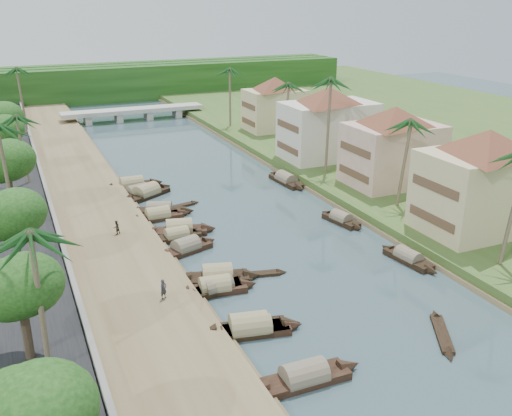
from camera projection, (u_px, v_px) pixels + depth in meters
name	position (u px, v px, depth m)	size (l,w,h in m)	color
ground	(302.00, 264.00, 53.00)	(220.00, 220.00, 0.00)	#354A50
left_bank	(92.00, 214.00, 64.00)	(10.00, 180.00, 0.80)	brown
right_bank	(357.00, 176.00, 77.13)	(16.00, 180.00, 1.20)	#365220
road	(11.00, 223.00, 60.69)	(8.00, 180.00, 1.40)	black
retaining_wall	(52.00, 212.00, 62.08)	(0.40, 180.00, 1.10)	slate
treeline	(107.00, 82.00, 137.46)	(120.00, 14.00, 8.00)	black
bridge	(133.00, 112.00, 114.21)	(28.00, 4.00, 2.40)	#A0A197
building_near	(484.00, 180.00, 56.23)	(14.85, 14.85, 10.20)	#C5B784
building_mid	(393.00, 145.00, 70.43)	(14.11, 14.11, 9.70)	beige
building_far	(328.00, 122.00, 81.98)	(15.59, 15.59, 10.20)	beige
building_distant	(275.00, 103.00, 99.70)	(12.62, 12.62, 9.20)	#C5B784
sampan_0	(304.00, 378.00, 36.48)	(8.50, 2.02, 2.23)	black
sampan_1	(249.00, 328.00, 41.91)	(8.41, 3.40, 2.41)	black
sampan_2	(253.00, 329.00, 41.83)	(7.84, 3.10, 2.05)	black
sampan_3	(218.00, 288.00, 47.75)	(7.27, 2.26, 1.97)	black
sampan_4	(215.00, 288.00, 47.70)	(7.59, 2.57, 2.13)	black
sampan_5	(218.00, 277.00, 49.59)	(7.83, 3.82, 2.41)	black
sampan_6	(186.00, 248.00, 55.31)	(7.36, 3.78, 2.16)	black
sampan_7	(177.00, 236.00, 58.09)	(6.96, 1.79, 1.89)	black
sampan_8	(179.00, 230.00, 59.57)	(8.15, 3.66, 2.43)	black
sampan_9	(160.00, 210.00, 65.09)	(8.14, 4.53, 2.08)	black
sampan_10	(158.00, 216.00, 63.41)	(7.55, 1.87, 2.10)	black
sampan_11	(147.00, 194.00, 70.65)	(8.46, 6.08, 2.46)	black
sampan_12	(138.00, 192.00, 71.44)	(7.56, 3.39, 1.84)	black
sampan_13	(132.00, 185.00, 73.90)	(8.42, 2.05, 2.29)	black
sampan_14	(408.00, 258.00, 53.19)	(2.29, 7.42, 1.83)	black
sampan_15	(341.00, 219.00, 62.46)	(2.60, 6.78, 1.84)	black
sampan_16	(286.00, 180.00, 75.81)	(2.30, 8.94, 2.16)	black
canoe_0	(442.00, 334.00, 41.75)	(4.23, 6.40, 0.91)	black
canoe_1	(258.00, 275.00, 50.71)	(5.49, 2.02, 0.88)	black
canoe_2	(179.00, 207.00, 67.19)	(5.59, 1.97, 0.81)	black
palm_1	(406.00, 124.00, 61.35)	(3.20, 3.20, 11.06)	brown
palm_2	(330.00, 82.00, 72.47)	(3.20, 3.20, 13.89)	brown
palm_3	(285.00, 86.00, 86.42)	(3.20, 3.20, 11.28)	brown
palm_4	(30.00, 237.00, 32.08)	(3.20, 3.20, 10.97)	brown
palm_5	(0.00, 129.00, 53.07)	(3.20, 3.20, 12.21)	brown
palm_6	(19.00, 118.00, 68.80)	(3.20, 3.20, 9.94)	brown
palm_7	(230.00, 70.00, 100.97)	(3.20, 3.20, 11.71)	brown
palm_8	(18.00, 70.00, 94.34)	(3.20, 3.20, 12.32)	brown
tree_0	(33.00, 412.00, 24.66)	(4.89, 4.89, 7.11)	#483529
tree_1	(20.00, 287.00, 35.14)	(4.71, 4.71, 7.10)	#483529
tree_2	(12.00, 215.00, 46.78)	(4.82, 4.82, 7.16)	#483529
tree_3	(6.00, 162.00, 59.57)	(5.21, 5.21, 7.95)	#483529
tree_4	(3.00, 132.00, 74.52)	(4.68, 4.68, 7.41)	#483529
tree_5	(2.00, 118.00, 86.49)	(5.43, 5.43, 6.98)	#483529
tree_6	(352.00, 120.00, 85.22)	(4.15, 4.15, 6.61)	#483529
person_near	(163.00, 289.00, 45.03)	(0.60, 0.40, 1.65)	#292830
person_far	(116.00, 227.00, 57.40)	(0.69, 0.54, 1.43)	#2D2A1F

